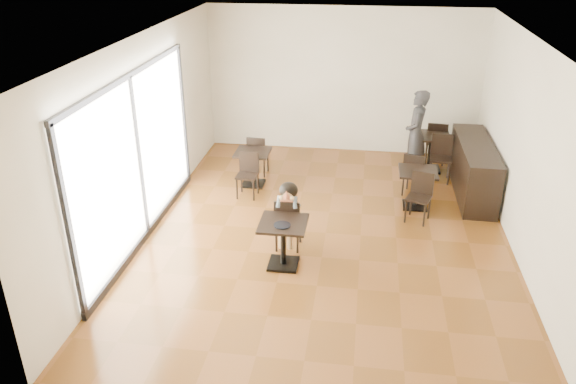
% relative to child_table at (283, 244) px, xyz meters
% --- Properties ---
extents(floor, '(6.00, 8.00, 0.01)m').
position_rel_child_table_xyz_m(floor, '(0.56, 1.08, -0.37)').
color(floor, brown).
rests_on(floor, ground).
extents(ceiling, '(6.00, 8.00, 0.01)m').
position_rel_child_table_xyz_m(ceiling, '(0.56, 1.08, 2.83)').
color(ceiling, white).
rests_on(ceiling, floor).
extents(wall_back, '(6.00, 0.01, 3.20)m').
position_rel_child_table_xyz_m(wall_back, '(0.56, 5.08, 1.23)').
color(wall_back, white).
rests_on(wall_back, floor).
extents(wall_front, '(6.00, 0.01, 3.20)m').
position_rel_child_table_xyz_m(wall_front, '(0.56, -2.92, 1.23)').
color(wall_front, white).
rests_on(wall_front, floor).
extents(wall_left, '(0.01, 8.00, 3.20)m').
position_rel_child_table_xyz_m(wall_left, '(-2.44, 1.08, 1.23)').
color(wall_left, white).
rests_on(wall_left, floor).
extents(wall_right, '(0.01, 8.00, 3.20)m').
position_rel_child_table_xyz_m(wall_right, '(3.56, 1.08, 1.23)').
color(wall_right, white).
rests_on(wall_right, floor).
extents(storefront_window, '(0.04, 4.50, 2.60)m').
position_rel_child_table_xyz_m(storefront_window, '(-2.41, 0.58, 1.03)').
color(storefront_window, white).
rests_on(storefront_window, floor).
extents(child_table, '(0.70, 0.70, 0.74)m').
position_rel_child_table_xyz_m(child_table, '(0.00, 0.00, 0.00)').
color(child_table, black).
rests_on(child_table, floor).
extents(child_chair, '(0.40, 0.40, 0.89)m').
position_rel_child_table_xyz_m(child_chair, '(0.00, 0.55, 0.07)').
color(child_chair, black).
rests_on(child_chair, floor).
extents(child, '(0.40, 0.56, 1.12)m').
position_rel_child_table_xyz_m(child, '(0.00, 0.55, 0.19)').
color(child, slate).
rests_on(child, child_chair).
extents(plate, '(0.25, 0.25, 0.01)m').
position_rel_child_table_xyz_m(plate, '(0.00, -0.10, 0.38)').
color(plate, black).
rests_on(plate, child_table).
extents(pizza_slice, '(0.26, 0.20, 0.06)m').
position_rel_child_table_xyz_m(pizza_slice, '(0.00, 0.36, 0.60)').
color(pizza_slice, '#DAB26F').
rests_on(pizza_slice, child).
extents(adult_patron, '(0.49, 0.69, 1.79)m').
position_rel_child_table_xyz_m(adult_patron, '(2.14, 3.82, 0.52)').
color(adult_patron, '#353439').
rests_on(adult_patron, floor).
extents(cafe_table_mid, '(0.86, 0.86, 0.72)m').
position_rel_child_table_xyz_m(cafe_table_mid, '(2.10, 2.31, -0.01)').
color(cafe_table_mid, black).
rests_on(cafe_table_mid, floor).
extents(cafe_table_left, '(0.70, 0.70, 0.71)m').
position_rel_child_table_xyz_m(cafe_table_left, '(-1.04, 2.85, -0.02)').
color(cafe_table_left, black).
rests_on(cafe_table_left, floor).
extents(cafe_table_back, '(0.80, 0.80, 0.78)m').
position_rel_child_table_xyz_m(cafe_table_back, '(2.49, 4.12, 0.02)').
color(cafe_table_back, black).
rests_on(cafe_table_back, floor).
extents(chair_mid_a, '(0.49, 0.49, 0.86)m').
position_rel_child_table_xyz_m(chair_mid_a, '(2.10, 2.86, 0.06)').
color(chair_mid_a, black).
rests_on(chair_mid_a, floor).
extents(chair_mid_b, '(0.49, 0.49, 0.86)m').
position_rel_child_table_xyz_m(chair_mid_b, '(2.10, 1.76, 0.06)').
color(chair_mid_b, black).
rests_on(chair_mid_b, floor).
extents(chair_left_a, '(0.40, 0.40, 0.85)m').
position_rel_child_table_xyz_m(chair_left_a, '(-1.04, 3.40, 0.05)').
color(chair_left_a, black).
rests_on(chair_left_a, floor).
extents(chair_left_b, '(0.40, 0.40, 0.85)m').
position_rel_child_table_xyz_m(chair_left_b, '(-1.04, 2.30, 0.05)').
color(chair_left_b, black).
rests_on(chair_left_b, floor).
extents(chair_back_a, '(0.46, 0.46, 0.94)m').
position_rel_child_table_xyz_m(chair_back_a, '(2.65, 4.58, 0.10)').
color(chair_back_a, black).
rests_on(chair_back_a, floor).
extents(chair_back_b, '(0.46, 0.46, 0.94)m').
position_rel_child_table_xyz_m(chair_back_b, '(2.65, 3.57, 0.10)').
color(chair_back_b, black).
rests_on(chair_back_b, floor).
extents(service_counter, '(0.60, 2.40, 1.00)m').
position_rel_child_table_xyz_m(service_counter, '(3.21, 3.08, 0.13)').
color(service_counter, black).
rests_on(service_counter, floor).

